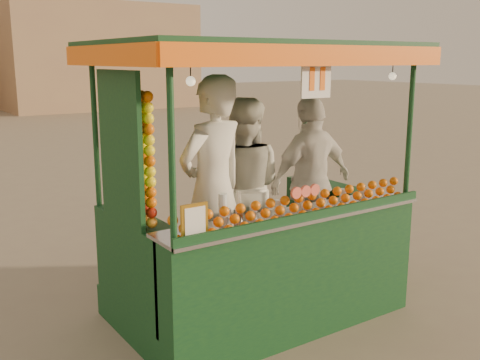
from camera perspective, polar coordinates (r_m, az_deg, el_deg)
ground at (r=5.54m, az=3.64°, el=-13.15°), size 90.00×90.00×0.00m
building_right at (r=29.71m, az=-14.70°, el=12.06°), size 9.00×6.00×5.00m
juice_cart at (r=5.12m, az=1.65°, el=-5.50°), size 2.77×1.80×2.52m
vendor_left at (r=4.84m, az=-2.79°, el=-0.95°), size 0.80×0.62×1.96m
vendor_middle at (r=5.42m, az=0.23°, el=-0.74°), size 1.07×1.03×1.73m
vendor_right at (r=5.72m, az=7.26°, el=-0.15°), size 1.02×0.45×1.73m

